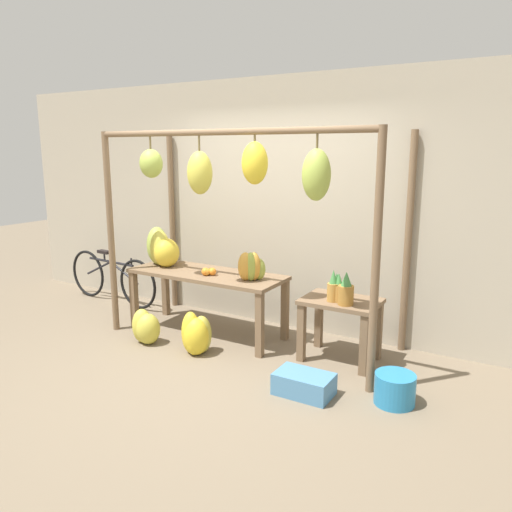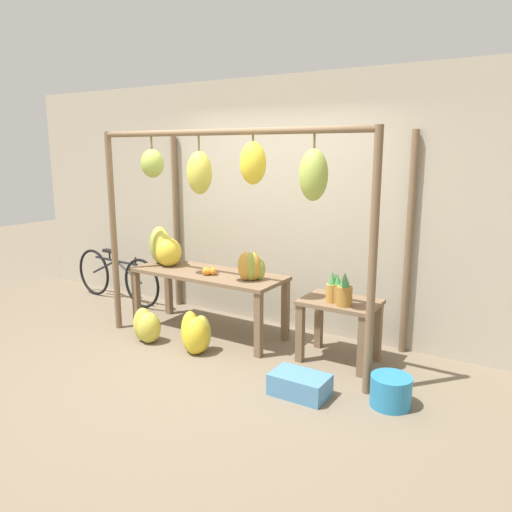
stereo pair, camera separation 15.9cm
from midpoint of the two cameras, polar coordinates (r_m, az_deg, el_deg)
The scene contains 14 objects.
ground_plane at distance 4.77m, azimuth -7.63°, elevation -13.00°, with size 20.00×20.00×0.00m, color #756651.
shop_wall_back at distance 5.68m, azimuth 1.79°, elevation 5.87°, with size 8.00×0.08×2.80m.
stall_awning at distance 4.79m, azimuth -2.97°, elevation 7.46°, with size 3.04×1.19×2.20m.
display_table_main at distance 5.50m, azimuth -6.49°, elevation -2.86°, with size 1.76×0.65×0.70m.
display_table_side at distance 4.87m, azimuth 8.71°, elevation -6.62°, with size 0.72×0.52×0.61m.
banana_pile_on_table at distance 5.87m, azimuth -11.41°, elevation 0.76°, with size 0.54×0.48×0.44m.
orange_pile at distance 5.34m, azimuth -6.31°, elevation -1.78°, with size 0.14×0.15×0.09m.
pineapple_cluster at distance 4.72m, azimuth 8.55°, elevation -3.79°, with size 0.28×0.31×0.31m.
banana_pile_ground_left at distance 5.45m, azimuth -13.34°, elevation -7.96°, with size 0.39×0.33×0.37m.
banana_pile_ground_right at distance 5.09m, azimuth -7.78°, elevation -9.03°, with size 0.36×0.34×0.43m.
fruit_crate_white at distance 4.32m, azimuth 4.41°, elevation -14.38°, with size 0.48×0.30×0.18m.
blue_bucket at distance 4.28m, azimuth 14.52°, elevation -14.50°, with size 0.33×0.33×0.25m.
parked_bicycle at distance 6.95m, azimuth -16.80°, elevation -2.36°, with size 1.65×0.16×0.70m.
papaya_pile at distance 5.08m, azimuth -1.42°, elevation -1.27°, with size 0.28×0.25×0.30m.
Camera 1 is at (2.62, -3.43, 2.01)m, focal length 35.00 mm.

